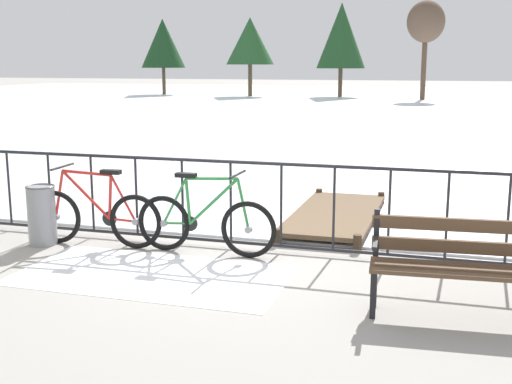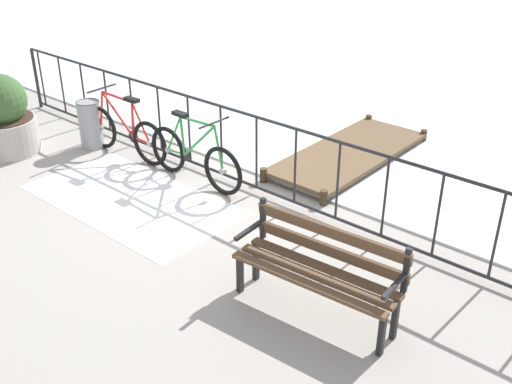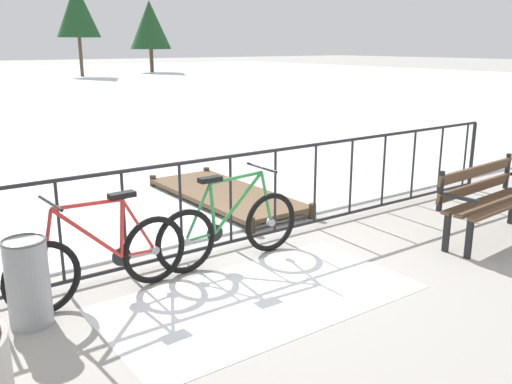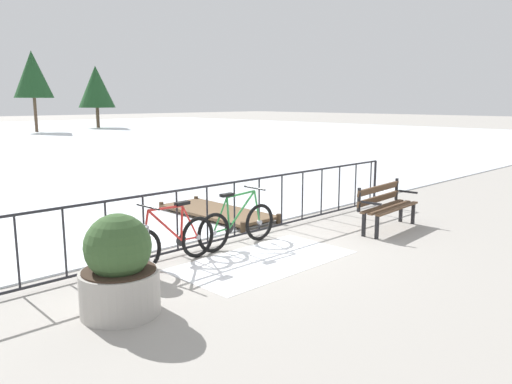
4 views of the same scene
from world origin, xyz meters
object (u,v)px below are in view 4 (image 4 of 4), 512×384
Objects in this scene: park_bench at (386,203)px; planter_with_shrub at (119,269)px; bicycle_second at (237,225)px; trash_bin at (137,252)px; bicycle_near_railing at (171,241)px.

park_bench is 5.70m from planter_with_shrub.
bicycle_second is 2.34× the size of trash_bin.
bicycle_second reaches higher than trash_bin.
planter_with_shrub is (-2.87, -1.11, 0.17)m from bicycle_second.
park_bench is 1.37× the size of planter_with_shrub.
planter_with_shrub reaches higher than trash_bin.
trash_bin is (-4.90, 0.95, -0.14)m from park_bench.
bicycle_near_railing is at bearing 165.78° from park_bench.
bicycle_second is at bearing 4.96° from trash_bin.
park_bench is at bearing -21.69° from bicycle_second.
bicycle_near_railing is 2.34× the size of trash_bin.
park_bench reaches higher than trash_bin.
bicycle_near_railing is 1.00× the size of bicycle_second.
trash_bin is at bearing 48.89° from planter_with_shrub.
park_bench is (4.23, -1.07, 0.14)m from bicycle_near_railing.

